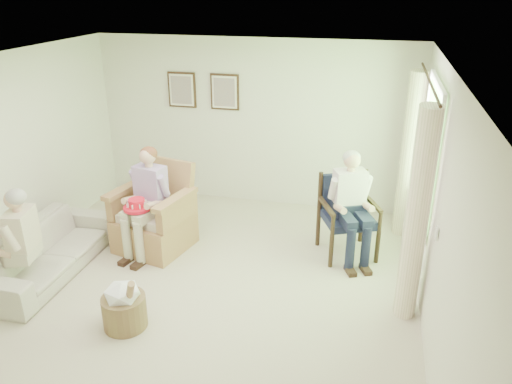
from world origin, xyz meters
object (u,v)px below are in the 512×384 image
Objects in this scene: wood_armchair at (349,212)px; hatbox at (124,305)px; person_wicker at (147,194)px; wicker_armchair at (155,222)px; person_sofa at (16,238)px; red_hat at (137,206)px; person_dark at (350,199)px; sofa at (47,251)px.

hatbox is (-2.14, -2.17, -0.31)m from wood_armchair.
person_wicker is at bearing 170.64° from wood_armchair.
wicker_armchair is 2.59m from wood_armchair.
person_sofa is 1.41m from red_hat.
person_wicker is 2.58m from person_dark.
person_wicker is (1.03, 0.77, 0.54)m from sofa.
red_hat is at bearing 174.29° from wood_armchair.
wood_armchair reaches higher than sofa.
wood_armchair is at bearing 17.94° from red_hat.
wicker_armchair is 1.72× the size of hatbox.
wood_armchair is 3.05× the size of red_hat.
red_hat reaches higher than hatbox.
person_sofa is at bearing 180.00° from sofa.
person_sofa is (-0.00, -0.45, 0.42)m from sofa.
wood_armchair is at bearing 24.09° from wicker_armchair.
wicker_armchair is at bearing 167.37° from wood_armchair.
sofa is 2.98× the size of hatbox.
sofa is 1.61m from hatbox.
person_sofa is 1.86× the size of hatbox.
sofa is at bearing 152.11° from hatbox.
wicker_armchair is 0.52m from red_hat.
hatbox is at bearing -158.23° from wood_armchair.
person_sofa is at bearing -113.64° from wicker_armchair.
wood_armchair is 1.54× the size of hatbox.
person_dark is 1.12× the size of person_sofa.
wood_armchair is 0.52× the size of sofa.
sofa is at bearing -124.88° from wicker_armchair.
wood_armchair reaches higher than hatbox.
sofa is 3.81m from person_dark.
person_dark is (2.54, 0.32, 0.46)m from wicker_armchair.
hatbox is (-2.14, -2.00, -0.57)m from person_dark.
red_hat is at bearing -93.79° from person_wicker.
person_sofa is 3.68× the size of red_hat.
person_wicker is 4.14× the size of red_hat.
person_dark reaches higher than wicker_armchair.
person_dark is at bearing -70.69° from sofa.
red_hat is (-0.06, -0.35, 0.38)m from wicker_armchair.
wicker_armchair is 0.82× the size of person_wicker.
red_hat is at bearing -86.57° from wicker_armchair.
wood_armchair is 2.63m from person_wicker.
person_wicker is 1.68m from hatbox.
person_wicker reaches higher than person_sofa.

